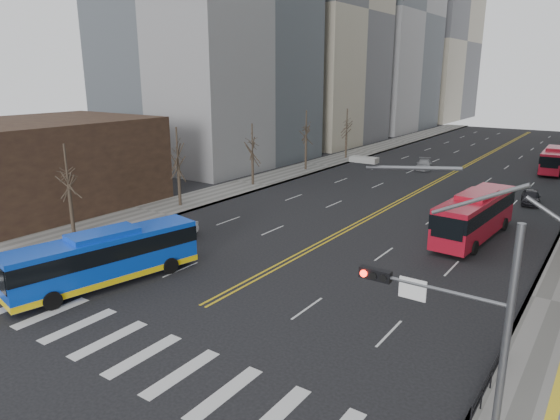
% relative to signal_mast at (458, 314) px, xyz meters
% --- Properties ---
extents(ground, '(220.00, 220.00, 0.00)m').
position_rel_signal_mast_xyz_m(ground, '(-13.77, -2.00, -4.86)').
color(ground, black).
extents(sidewalk_left, '(5.00, 130.00, 0.15)m').
position_rel_signal_mast_xyz_m(sidewalk_left, '(-30.27, 43.00, -4.78)').
color(sidewalk_left, slate).
rests_on(sidewalk_left, ground).
extents(crosswalk, '(26.70, 4.00, 0.01)m').
position_rel_signal_mast_xyz_m(crosswalk, '(-13.77, -2.00, -4.85)').
color(crosswalk, silver).
rests_on(crosswalk, ground).
extents(centerline, '(0.55, 100.00, 0.01)m').
position_rel_signal_mast_xyz_m(centerline, '(-13.77, 53.00, -4.85)').
color(centerline, gold).
rests_on(centerline, ground).
extents(storefront, '(14.00, 18.00, 8.00)m').
position_rel_signal_mast_xyz_m(storefront, '(-39.77, 9.97, -0.85)').
color(storefront, '#2F1E17').
rests_on(storefront, ground).
extents(signal_mast, '(5.37, 0.37, 9.39)m').
position_rel_signal_mast_xyz_m(signal_mast, '(0.00, 0.00, 0.00)').
color(signal_mast, slate).
rests_on(signal_mast, ground).
extents(pedestrian_railing, '(0.06, 6.06, 1.02)m').
position_rel_signal_mast_xyz_m(pedestrian_railing, '(0.53, 4.00, -4.03)').
color(pedestrian_railing, black).
rests_on(pedestrian_railing, sidewalk_right).
extents(street_trees, '(35.20, 47.20, 7.60)m').
position_rel_signal_mast_xyz_m(street_trees, '(-20.94, 32.55, 0.02)').
color(street_trees, '#30241D').
rests_on(street_trees, ground).
extents(blue_bus, '(4.53, 11.37, 3.26)m').
position_rel_signal_mast_xyz_m(blue_bus, '(-20.39, 2.00, -3.15)').
color(blue_bus, blue).
rests_on(blue_bus, ground).
extents(red_bus_near, '(3.39, 11.27, 3.53)m').
position_rel_signal_mast_xyz_m(red_bus_near, '(-4.98, 23.01, -2.89)').
color(red_bus_near, '#AA1224').
rests_on(red_bus_near, ground).
extents(red_bus_far, '(2.76, 9.87, 3.14)m').
position_rel_signal_mast_xyz_m(red_bus_far, '(-3.71, 55.68, -3.10)').
color(red_bus_far, '#AA1224').
rests_on(red_bus_far, ground).
extents(car_white, '(2.83, 4.54, 1.41)m').
position_rel_signal_mast_xyz_m(car_white, '(-22.64, 9.80, -4.15)').
color(car_white, white).
rests_on(car_white, ground).
extents(car_dark_mid, '(2.24, 4.19, 1.36)m').
position_rel_signal_mast_xyz_m(car_dark_mid, '(-3.21, 36.73, -4.18)').
color(car_dark_mid, black).
rests_on(car_dark_mid, ground).
extents(car_silver, '(2.99, 4.79, 1.30)m').
position_rel_signal_mast_xyz_m(car_silver, '(-17.62, 48.36, -4.21)').
color(car_silver, gray).
rests_on(car_silver, ground).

